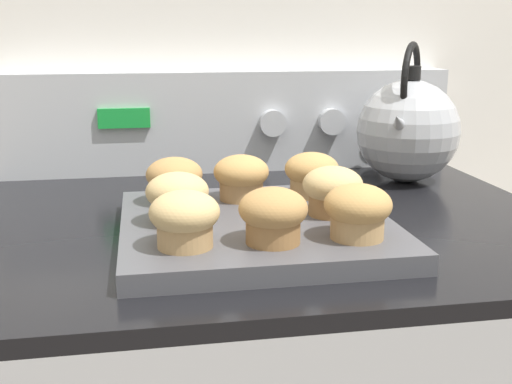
{
  "coord_description": "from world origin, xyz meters",
  "views": [
    {
      "loc": [
        -0.14,
        -0.45,
        1.12
      ],
      "look_at": [
        -0.01,
        0.26,
        0.94
      ],
      "focal_mm": 45.0,
      "sensor_mm": 36.0,
      "label": 1
    }
  ],
  "objects_px": {
    "muffin_r1_c2": "(333,190)",
    "muffin_r2_c2": "(312,174)",
    "muffin_pan": "(256,228)",
    "muffin_r0_c0": "(185,218)",
    "muffin_r0_c1": "(273,215)",
    "muffin_r2_c0": "(174,179)",
    "tea_kettle": "(408,129)",
    "muffin_r1_c0": "(177,197)",
    "muffin_r2_c1": "(241,177)",
    "muffin_r0_c2": "(358,211)"
  },
  "relations": [
    {
      "from": "muffin_r0_c2",
      "to": "muffin_pan",
      "type": "bearing_deg",
      "value": 135.88
    },
    {
      "from": "muffin_r0_c0",
      "to": "muffin_r0_c2",
      "type": "height_order",
      "value": "same"
    },
    {
      "from": "muffin_r0_c1",
      "to": "muffin_r1_c2",
      "type": "distance_m",
      "value": 0.12
    },
    {
      "from": "muffin_r1_c2",
      "to": "muffin_r2_c2",
      "type": "relative_size",
      "value": 1.0
    },
    {
      "from": "muffin_r0_c2",
      "to": "muffin_r2_c2",
      "type": "xyz_separation_m",
      "value": [
        -0.0,
        0.18,
        0.0
      ]
    },
    {
      "from": "muffin_r0_c0",
      "to": "muffin_r2_c2",
      "type": "distance_m",
      "value": 0.25
    },
    {
      "from": "muffin_r0_c1",
      "to": "muffin_r2_c0",
      "type": "distance_m",
      "value": 0.19
    },
    {
      "from": "muffin_pan",
      "to": "muffin_r0_c2",
      "type": "distance_m",
      "value": 0.13
    },
    {
      "from": "muffin_r1_c0",
      "to": "tea_kettle",
      "type": "height_order",
      "value": "tea_kettle"
    },
    {
      "from": "muffin_pan",
      "to": "muffin_r2_c0",
      "type": "relative_size",
      "value": 4.34
    },
    {
      "from": "muffin_pan",
      "to": "muffin_r1_c2",
      "type": "bearing_deg",
      "value": 0.31
    },
    {
      "from": "muffin_r1_c0",
      "to": "muffin_r2_c1",
      "type": "height_order",
      "value": "same"
    },
    {
      "from": "muffin_r0_c0",
      "to": "tea_kettle",
      "type": "distance_m",
      "value": 0.49
    },
    {
      "from": "muffin_r0_c0",
      "to": "muffin_r2_c2",
      "type": "relative_size",
      "value": 1.0
    },
    {
      "from": "muffin_r2_c2",
      "to": "muffin_r2_c0",
      "type": "bearing_deg",
      "value": -179.34
    },
    {
      "from": "muffin_r2_c0",
      "to": "muffin_r1_c0",
      "type": "bearing_deg",
      "value": -90.91
    },
    {
      "from": "muffin_r1_c2",
      "to": "muffin_r2_c2",
      "type": "xyz_separation_m",
      "value": [
        -0.0,
        0.09,
        0.0
      ]
    },
    {
      "from": "muffin_r0_c0",
      "to": "muffin_r1_c2",
      "type": "distance_m",
      "value": 0.19
    },
    {
      "from": "muffin_r0_c2",
      "to": "muffin_r1_c0",
      "type": "height_order",
      "value": "same"
    },
    {
      "from": "tea_kettle",
      "to": "muffin_r0_c0",
      "type": "bearing_deg",
      "value": -138.87
    },
    {
      "from": "muffin_r0_c1",
      "to": "muffin_r0_c2",
      "type": "bearing_deg",
      "value": -0.26
    },
    {
      "from": "muffin_r0_c0",
      "to": "muffin_r1_c0",
      "type": "bearing_deg",
      "value": 91.45
    },
    {
      "from": "muffin_r0_c2",
      "to": "muffin_r1_c2",
      "type": "bearing_deg",
      "value": 90.05
    },
    {
      "from": "muffin_r2_c0",
      "to": "muffin_r2_c1",
      "type": "height_order",
      "value": "same"
    },
    {
      "from": "muffin_r0_c0",
      "to": "muffin_r2_c1",
      "type": "bearing_deg",
      "value": 64.28
    },
    {
      "from": "muffin_r0_c2",
      "to": "muffin_r1_c0",
      "type": "bearing_deg",
      "value": 153.91
    },
    {
      "from": "muffin_r1_c2",
      "to": "muffin_r2_c2",
      "type": "bearing_deg",
      "value": 90.92
    },
    {
      "from": "muffin_r1_c0",
      "to": "muffin_r1_c2",
      "type": "bearing_deg",
      "value": 0.28
    },
    {
      "from": "muffin_r0_c1",
      "to": "muffin_r2_c1",
      "type": "relative_size",
      "value": 1.0
    },
    {
      "from": "muffin_pan",
      "to": "muffin_r2_c0",
      "type": "bearing_deg",
      "value": 135.0
    },
    {
      "from": "muffin_r0_c1",
      "to": "muffin_r1_c2",
      "type": "xyz_separation_m",
      "value": [
        0.09,
        0.09,
        0.0
      ]
    },
    {
      "from": "muffin_r1_c0",
      "to": "tea_kettle",
      "type": "xyz_separation_m",
      "value": [
        0.37,
        0.23,
        0.03
      ]
    },
    {
      "from": "muffin_r0_c2",
      "to": "muffin_r2_c1",
      "type": "distance_m",
      "value": 0.2
    },
    {
      "from": "muffin_r0_c0",
      "to": "muffin_r1_c2",
      "type": "bearing_deg",
      "value": 25.77
    },
    {
      "from": "muffin_r2_c2",
      "to": "tea_kettle",
      "type": "relative_size",
      "value": 0.33
    },
    {
      "from": "muffin_r2_c1",
      "to": "tea_kettle",
      "type": "bearing_deg",
      "value": 27.52
    },
    {
      "from": "muffin_r1_c0",
      "to": "muffin_r2_c0",
      "type": "distance_m",
      "value": 0.09
    },
    {
      "from": "muffin_pan",
      "to": "muffin_r1_c0",
      "type": "distance_m",
      "value": 0.1
    },
    {
      "from": "muffin_r1_c2",
      "to": "muffin_r0_c0",
      "type": "bearing_deg",
      "value": -154.23
    },
    {
      "from": "muffin_r1_c0",
      "to": "muffin_r2_c2",
      "type": "relative_size",
      "value": 1.0
    },
    {
      "from": "muffin_pan",
      "to": "muffin_r2_c1",
      "type": "distance_m",
      "value": 0.1
    },
    {
      "from": "muffin_r0_c0",
      "to": "muffin_r1_c2",
      "type": "relative_size",
      "value": 1.0
    },
    {
      "from": "muffin_r0_c1",
      "to": "tea_kettle",
      "type": "relative_size",
      "value": 0.33
    },
    {
      "from": "muffin_r2_c2",
      "to": "tea_kettle",
      "type": "distance_m",
      "value": 0.24
    },
    {
      "from": "muffin_pan",
      "to": "muffin_r0_c2",
      "type": "xyz_separation_m",
      "value": [
        0.09,
        -0.09,
        0.04
      ]
    },
    {
      "from": "muffin_r0_c0",
      "to": "tea_kettle",
      "type": "bearing_deg",
      "value": 41.13
    },
    {
      "from": "muffin_r1_c0",
      "to": "muffin_r0_c2",
      "type": "bearing_deg",
      "value": -26.09
    },
    {
      "from": "muffin_pan",
      "to": "muffin_r1_c2",
      "type": "distance_m",
      "value": 0.1
    },
    {
      "from": "muffin_r0_c1",
      "to": "muffin_r2_c0",
      "type": "xyz_separation_m",
      "value": [
        -0.09,
        0.17,
        0.0
      ]
    },
    {
      "from": "muffin_pan",
      "to": "muffin_r0_c0",
      "type": "bearing_deg",
      "value": -135.41
    }
  ]
}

